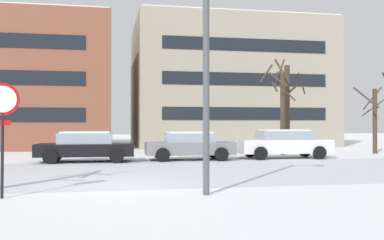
# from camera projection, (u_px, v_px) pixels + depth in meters

# --- Properties ---
(ground_plane) EXTENTS (120.00, 120.00, 0.00)m
(ground_plane) POSITION_uv_depth(u_px,v_px,m) (120.00, 186.00, 12.51)
(ground_plane) COLOR white
(road_surface) EXTENTS (80.00, 8.55, 0.00)m
(road_surface) POSITION_uv_depth(u_px,v_px,m) (117.00, 173.00, 15.72)
(road_surface) COLOR silver
(road_surface) RESTS_ON ground
(stop_sign) EXTENTS (0.75, 0.17, 2.68)m
(stop_sign) POSITION_uv_depth(u_px,v_px,m) (2.00, 117.00, 10.41)
(stop_sign) COLOR black
(stop_sign) RESTS_ON ground
(street_lamp) EXTENTS (1.54, 0.36, 6.25)m
(street_lamp) POSITION_uv_depth(u_px,v_px,m) (216.00, 41.00, 10.97)
(street_lamp) COLOR #4C4F54
(street_lamp) RESTS_ON ground
(parked_car_black) EXTENTS (4.37, 2.20, 1.37)m
(parked_car_black) POSITION_uv_depth(u_px,v_px,m) (86.00, 146.00, 20.31)
(parked_car_black) COLOR black
(parked_car_black) RESTS_ON ground
(parked_car_gray) EXTENTS (4.23, 2.13, 1.34)m
(parked_car_gray) POSITION_uv_depth(u_px,v_px,m) (189.00, 145.00, 21.33)
(parked_car_gray) COLOR slate
(parked_car_gray) RESTS_ON ground
(parked_car_white) EXTENTS (4.62, 2.10, 1.43)m
(parked_car_white) POSITION_uv_depth(u_px,v_px,m) (284.00, 143.00, 22.37)
(parked_car_white) COLOR white
(parked_car_white) RESTS_ON ground
(tree_far_mid) EXTENTS (1.98, 2.14, 5.20)m
(tree_far_mid) POSITION_uv_depth(u_px,v_px,m) (281.00, 107.00, 24.86)
(tree_far_mid) COLOR #423326
(tree_far_mid) RESTS_ON ground
(tree_far_right) EXTENTS (1.99, 1.88, 5.54)m
(tree_far_right) POSITION_uv_depth(u_px,v_px,m) (287.00, 106.00, 25.96)
(tree_far_right) COLOR #423326
(tree_far_right) RESTS_ON ground
(tree_far_left) EXTENTS (2.37, 2.44, 4.58)m
(tree_far_left) POSITION_uv_depth(u_px,v_px,m) (375.00, 115.00, 25.84)
(tree_far_left) COLOR #423326
(tree_far_left) RESTS_ON ground
(building_far_right) EXTENTS (14.99, 11.39, 9.82)m
(building_far_right) POSITION_uv_depth(u_px,v_px,m) (225.00, 85.00, 37.13)
(building_far_right) COLOR #9E937F
(building_far_right) RESTS_ON ground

